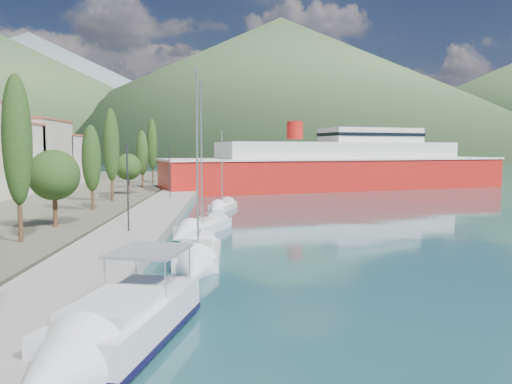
{
  "coord_description": "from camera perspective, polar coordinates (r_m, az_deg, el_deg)",
  "views": [
    {
      "loc": [
        -1.77,
        -21.46,
        6.59
      ],
      "look_at": [
        0.0,
        14.0,
        3.5
      ],
      "focal_mm": 35.0,
      "sensor_mm": 36.0,
      "label": 1
    }
  ],
  "objects": [
    {
      "name": "sailboat_mid",
      "position": [
        38.32,
        -7.2,
        -4.5
      ],
      "size": [
        5.21,
        9.09,
        12.7
      ],
      "color": "silver",
      "rests_on": "ground"
    },
    {
      "name": "tree_row",
      "position": [
        53.98,
        -17.19,
        3.86
      ],
      "size": [
        3.81,
        62.5,
        10.93
      ],
      "color": "#47301E",
      "rests_on": "land_strip"
    },
    {
      "name": "lamp_posts",
      "position": [
        37.12,
        -14.08,
        0.95
      ],
      "size": [
        0.15,
        44.89,
        6.06
      ],
      "color": "#2D2D33",
      "rests_on": "quay"
    },
    {
      "name": "hills_near",
      "position": [
        408.63,
        11.51,
        10.85
      ],
      "size": [
        1010.0,
        520.0,
        115.0
      ],
      "color": "#3E5B34",
      "rests_on": "ground"
    },
    {
      "name": "quay",
      "position": [
        48.41,
        -11.43,
        -2.47
      ],
      "size": [
        5.0,
        88.0,
        0.8
      ],
      "primitive_type": "cube",
      "color": "gray",
      "rests_on": "ground"
    },
    {
      "name": "hills_far",
      "position": [
        659.21,
        9.63,
        11.06
      ],
      "size": [
        1480.0,
        900.0,
        180.0
      ],
      "color": "slate",
      "rests_on": "ground"
    },
    {
      "name": "motor_cruiser",
      "position": [
        16.61,
        -17.04,
        -16.38
      ],
      "size": [
        5.1,
        10.31,
        3.66
      ],
      "color": "black",
      "rests_on": "ground"
    },
    {
      "name": "ground",
      "position": [
        141.63,
        -2.14,
        2.3
      ],
      "size": [
        1400.0,
        1400.0,
        0.0
      ],
      "primitive_type": "plane",
      "color": "#1D494E"
    },
    {
      "name": "sailboat_near",
      "position": [
        27.84,
        -6.85,
        -8.07
      ],
      "size": [
        2.51,
        8.39,
        12.05
      ],
      "color": "silver",
      "rests_on": "ground"
    },
    {
      "name": "sailboat_far",
      "position": [
        53.29,
        -4.24,
        -1.85
      ],
      "size": [
        3.59,
        6.69,
        9.38
      ],
      "color": "silver",
      "rests_on": "ground"
    },
    {
      "name": "ferry",
      "position": [
        83.25,
        9.59,
        2.77
      ],
      "size": [
        58.81,
        28.53,
        11.47
      ],
      "color": "red",
      "rests_on": "ground"
    }
  ]
}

